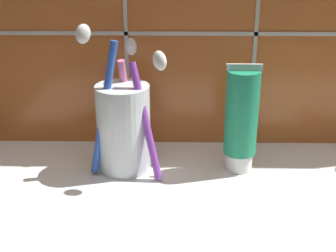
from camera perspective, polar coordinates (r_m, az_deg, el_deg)
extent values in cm
cube|color=white|center=(55.10, 10.12, -9.65)|extent=(68.16, 31.75, 2.00)
cube|color=beige|center=(63.05, 9.12, 11.04)|extent=(78.16, 0.24, 0.50)
cylinder|color=silver|center=(58.29, -5.43, -0.27)|extent=(6.66, 6.66, 11.01)
cylinder|color=purple|center=(55.62, -2.76, 0.56)|extent=(4.35, 4.23, 13.91)
ellipsoid|color=white|center=(51.39, -1.02, 7.97)|extent=(2.54, 2.51, 2.61)
cylinder|color=pink|center=(60.15, -4.94, 2.10)|extent=(2.12, 3.59, 13.51)
ellipsoid|color=white|center=(59.20, -4.51, 9.62)|extent=(1.97, 2.41, 2.48)
cylinder|color=blue|center=(56.38, -7.81, 2.06)|extent=(4.22, 2.54, 16.35)
ellipsoid|color=white|center=(53.42, -10.32, 11.00)|extent=(2.45, 2.04, 2.50)
cylinder|color=white|center=(60.31, 8.59, -4.16)|extent=(3.44, 3.44, 2.34)
cylinder|color=#1E8C60|center=(57.69, 8.97, 1.61)|extent=(4.05, 4.05, 10.65)
cube|color=silver|center=(55.91, 9.32, 7.09)|extent=(4.25, 0.36, 0.80)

